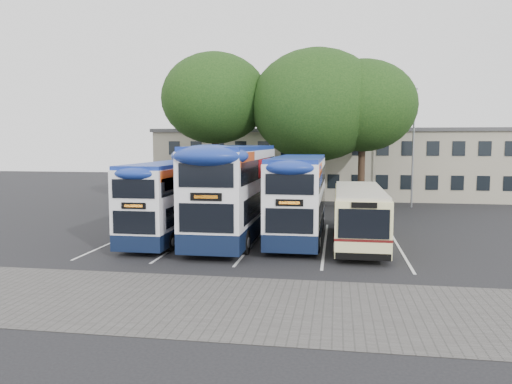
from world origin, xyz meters
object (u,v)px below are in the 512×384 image
object	(u,v)px
tree_left	(215,98)
tree_right	(363,106)
bus_dd_right	(299,193)
bus_single	(359,212)
bus_dd_left	(171,196)
lamp_post	(413,141)
tree_mid	(316,105)
bus_dd_mid	(235,188)

from	to	relation	value
tree_left	tree_right	size ratio (longest dim) A/B	1.07
tree_left	bus_dd_right	size ratio (longest dim) A/B	1.15
tree_right	bus_single	distance (m)	13.78
bus_dd_left	bus_single	xyz separation A→B (m)	(9.59, 0.05, -0.63)
tree_right	lamp_post	bearing A→B (deg)	32.49
tree_right	bus_dd_right	bearing A→B (deg)	-108.14
bus_dd_left	bus_single	world-z (taller)	bus_dd_left
tree_right	bus_dd_left	bearing A→B (deg)	-129.56
lamp_post	tree_right	world-z (taller)	tree_right
tree_mid	bus_single	xyz separation A→B (m)	(2.64, -12.24, -6.12)
bus_dd_right	bus_single	bearing A→B (deg)	-19.26
bus_dd_left	bus_dd_right	bearing A→B (deg)	9.62
lamp_post	tree_left	xyz separation A→B (m)	(-14.88, -2.62, 3.19)
lamp_post	bus_dd_mid	world-z (taller)	lamp_post
lamp_post	tree_mid	size ratio (longest dim) A/B	0.77
lamp_post	bus_dd_left	bearing A→B (deg)	-133.58
tree_left	bus_single	distance (m)	17.34
bus_single	lamp_post	bearing A→B (deg)	72.72
tree_left	bus_single	bearing A→B (deg)	-50.13
tree_mid	bus_single	bearing A→B (deg)	-77.84
tree_left	bus_dd_right	bearing A→B (deg)	-57.22
tree_mid	tree_right	distance (m)	3.32
tree_mid	bus_dd_mid	size ratio (longest dim) A/B	1.02
lamp_post	bus_dd_mid	size ratio (longest dim) A/B	0.79
bus_dd_left	bus_dd_mid	distance (m)	3.36
bus_dd_mid	bus_dd_left	bearing A→B (deg)	-169.48
tree_right	bus_dd_right	size ratio (longest dim) A/B	1.07
lamp_post	tree_mid	distance (m)	8.16
lamp_post	bus_dd_right	world-z (taller)	lamp_post
tree_mid	bus_dd_left	bearing A→B (deg)	-119.48
lamp_post	tree_right	distance (m)	5.32
tree_mid	bus_dd_mid	distance (m)	13.24
tree_mid	bus_dd_mid	world-z (taller)	tree_mid
tree_left	tree_mid	distance (m)	7.64
tree_left	lamp_post	bearing A→B (deg)	9.98
lamp_post	tree_left	distance (m)	15.44
tree_left	bus_dd_left	world-z (taller)	tree_left
bus_single	bus_dd_mid	bearing A→B (deg)	174.96
tree_right	bus_dd_mid	xyz separation A→B (m)	(-6.98, -11.81, -4.96)
tree_mid	bus_dd_left	distance (m)	15.15
tree_right	bus_dd_mid	size ratio (longest dim) A/B	0.95
lamp_post	bus_single	distance (m)	15.99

